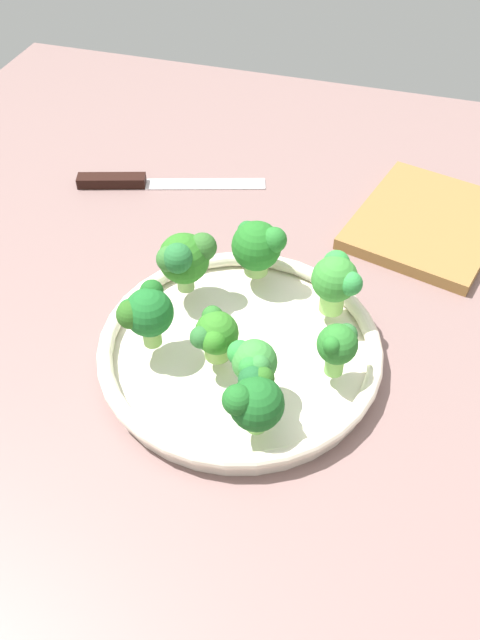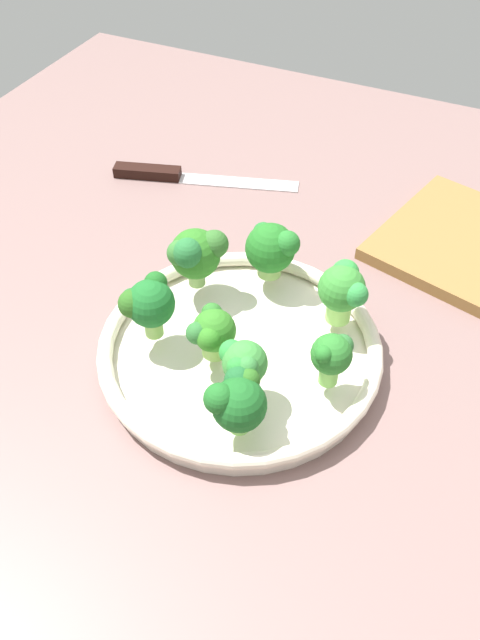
# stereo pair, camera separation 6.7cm
# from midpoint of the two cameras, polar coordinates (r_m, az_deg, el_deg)

# --- Properties ---
(ground_plane) EXTENTS (1.30, 1.30, 0.03)m
(ground_plane) POSITION_cam_midpoint_polar(r_m,az_deg,el_deg) (0.72, 0.16, -3.63)
(ground_plane) COLOR #7D605D
(bowl) EXTENTS (0.30, 0.30, 0.03)m
(bowl) POSITION_cam_midpoint_polar(r_m,az_deg,el_deg) (0.70, -2.73, -2.72)
(bowl) COLOR silver
(bowl) RESTS_ON ground_plane
(broccoli_floret_0) EXTENTS (0.06, 0.06, 0.07)m
(broccoli_floret_0) POSITION_cam_midpoint_polar(r_m,az_deg,el_deg) (0.74, -1.04, 6.31)
(broccoli_floret_0) COLOR #89B05D
(broccoli_floret_0) RESTS_ON bowl
(broccoli_floret_1) EXTENTS (0.06, 0.05, 0.06)m
(broccoli_floret_1) POSITION_cam_midpoint_polar(r_m,az_deg,el_deg) (0.59, -1.96, -7.09)
(broccoli_floret_1) COLOR #90DA64
(broccoli_floret_1) RESTS_ON bowl
(broccoli_floret_2) EXTENTS (0.05, 0.05, 0.06)m
(broccoli_floret_2) POSITION_cam_midpoint_polar(r_m,az_deg,el_deg) (0.62, -1.83, -3.95)
(broccoli_floret_2) COLOR #9FD264
(broccoli_floret_2) RESTS_ON bowl
(broccoli_floret_3) EXTENTS (0.05, 0.05, 0.07)m
(broccoli_floret_3) POSITION_cam_midpoint_polar(r_m,az_deg,el_deg) (0.69, 5.59, 3.36)
(broccoli_floret_3) COLOR #95D762
(broccoli_floret_3) RESTS_ON bowl
(broccoli_floret_4) EXTENTS (0.05, 0.05, 0.07)m
(broccoli_floret_4) POSITION_cam_midpoint_polar(r_m,az_deg,el_deg) (0.67, -11.00, 0.52)
(broccoli_floret_4) COLOR #87BB57
(broccoli_floret_4) RESTS_ON bowl
(broccoli_floret_5) EXTENTS (0.05, 0.04, 0.05)m
(broccoli_floret_5) POSITION_cam_midpoint_polar(r_m,az_deg,el_deg) (0.65, -5.11, -1.41)
(broccoli_floret_5) COLOR #89B753
(broccoli_floret_5) RESTS_ON bowl
(broccoli_floret_6) EXTENTS (0.06, 0.06, 0.07)m
(broccoli_floret_6) POSITION_cam_midpoint_polar(r_m,az_deg,el_deg) (0.72, -7.51, 5.21)
(broccoli_floret_6) COLOR #87B05F
(broccoli_floret_6) RESTS_ON bowl
(broccoli_floret_7) EXTENTS (0.04, 0.04, 0.06)m
(broccoli_floret_7) POSITION_cam_midpoint_polar(r_m,az_deg,el_deg) (0.63, 5.48, -2.33)
(broccoli_floret_7) COLOR #7AC354
(broccoli_floret_7) RESTS_ON bowl
(knife) EXTENTS (0.10, 0.26, 0.01)m
(knife) POSITION_cam_midpoint_polar(r_m,az_deg,el_deg) (0.97, -10.16, 11.58)
(knife) COLOR silver
(knife) RESTS_ON ground_plane
(cutting_board) EXTENTS (0.25, 0.22, 0.02)m
(cutting_board) POSITION_cam_midpoint_polar(r_m,az_deg,el_deg) (0.90, 13.89, 8.10)
(cutting_board) COLOR olive
(cutting_board) RESTS_ON ground_plane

